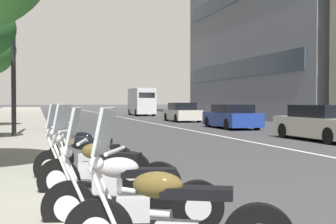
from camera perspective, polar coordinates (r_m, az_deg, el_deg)
The scene contains 11 objects.
lane_centre_stripe at distance 39.90m, azimuth -4.90°, elevation -0.84°, with size 110.00×0.16×0.01m, color silver.
motorcycle_under_tarp at distance 4.19m, azimuth 0.54°, elevation -13.78°, with size 1.02×1.95×1.48m.
motorcycle_mid_row at distance 5.36m, azimuth -4.85°, elevation -10.50°, with size 0.75×2.08×1.47m.
motorcycle_second_in_row at distance 6.80m, azimuth -7.96°, elevation -7.85°, with size 1.17×2.01×1.49m.
motorcycle_far_end_row at distance 8.19m, azimuth -9.94°, elevation -6.30°, with size 1.11×1.98×1.49m.
motorcycle_nearest_camera at distance 9.73m, azimuth -10.07°, elevation -5.15°, with size 1.42×1.68×1.47m.
car_mid_block_traffic at distance 18.67m, azimuth 19.02°, elevation -1.39°, with size 4.60×1.97×1.39m.
car_lead_in_lane at distance 25.81m, azimuth 8.00°, elevation -0.64°, with size 4.46×1.94×1.35m.
car_approaching_light at distance 34.24m, azimuth 1.80°, elevation -0.11°, with size 4.21×1.96×1.43m.
delivery_van_ahead at distance 48.81m, azimuth -3.36°, elevation 1.36°, with size 5.82×2.18×2.90m.
street_lamp_with_banners at distance 19.12m, azimuth -17.80°, elevation 11.01°, with size 1.26×2.44×7.63m.
Camera 1 is at (-4.11, 7.75, 1.53)m, focal length 48.47 mm.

